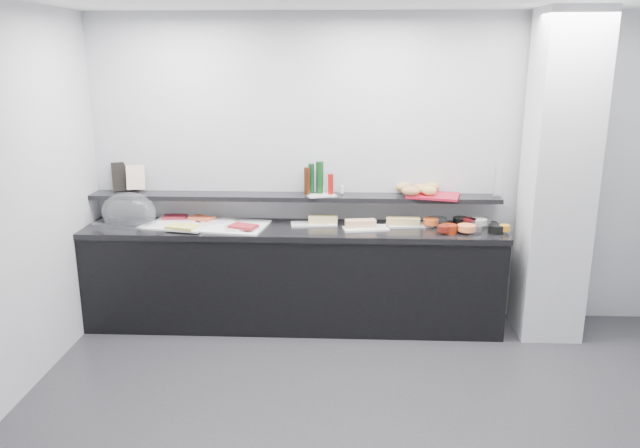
{
  "coord_description": "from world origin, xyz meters",
  "views": [
    {
      "loc": [
        -0.23,
        -3.47,
        2.33
      ],
      "look_at": [
        -0.45,
        1.45,
        1.0
      ],
      "focal_mm": 35.0,
      "sensor_mm": 36.0,
      "label": 1
    }
  ],
  "objects_px": {
    "framed_print": "(125,176)",
    "condiment_tray": "(321,195)",
    "bread_tray": "(433,195)",
    "sandwich_plate_mid": "(366,229)",
    "cloche_base": "(125,223)",
    "carafe": "(499,180)"
  },
  "relations": [
    {
      "from": "framed_print",
      "to": "cloche_base",
      "type": "bearing_deg",
      "value": -99.55
    },
    {
      "from": "framed_print",
      "to": "carafe",
      "type": "xyz_separation_m",
      "value": [
        3.31,
        -0.14,
        0.02
      ]
    },
    {
      "from": "cloche_base",
      "to": "carafe",
      "type": "relative_size",
      "value": 1.55
    },
    {
      "from": "framed_print",
      "to": "condiment_tray",
      "type": "height_order",
      "value": "framed_print"
    },
    {
      "from": "condiment_tray",
      "to": "bread_tray",
      "type": "xyz_separation_m",
      "value": [
        0.97,
        0.02,
        0.0
      ]
    },
    {
      "from": "sandwich_plate_mid",
      "to": "framed_print",
      "type": "distance_m",
      "value": 2.23
    },
    {
      "from": "cloche_base",
      "to": "carafe",
      "type": "xyz_separation_m",
      "value": [
        3.24,
        0.14,
        0.38
      ]
    },
    {
      "from": "sandwich_plate_mid",
      "to": "carafe",
      "type": "distance_m",
      "value": 1.22
    },
    {
      "from": "sandwich_plate_mid",
      "to": "bread_tray",
      "type": "bearing_deg",
      "value": 7.73
    },
    {
      "from": "sandwich_plate_mid",
      "to": "bread_tray",
      "type": "relative_size",
      "value": 0.87
    },
    {
      "from": "bread_tray",
      "to": "carafe",
      "type": "bearing_deg",
      "value": 13.67
    },
    {
      "from": "carafe",
      "to": "cloche_base",
      "type": "bearing_deg",
      "value": -177.53
    },
    {
      "from": "framed_print",
      "to": "carafe",
      "type": "distance_m",
      "value": 3.31
    },
    {
      "from": "cloche_base",
      "to": "carafe",
      "type": "distance_m",
      "value": 3.27
    },
    {
      "from": "bread_tray",
      "to": "framed_print",
      "type": "bearing_deg",
      "value": -168.74
    },
    {
      "from": "condiment_tray",
      "to": "sandwich_plate_mid",
      "type": "bearing_deg",
      "value": -44.64
    },
    {
      "from": "sandwich_plate_mid",
      "to": "carafe",
      "type": "relative_size",
      "value": 1.27
    },
    {
      "from": "sandwich_plate_mid",
      "to": "bread_tray",
      "type": "height_order",
      "value": "bread_tray"
    },
    {
      "from": "framed_print",
      "to": "bread_tray",
      "type": "xyz_separation_m",
      "value": [
        2.75,
        -0.13,
        -0.12
      ]
    },
    {
      "from": "framed_print",
      "to": "bread_tray",
      "type": "height_order",
      "value": "framed_print"
    },
    {
      "from": "cloche_base",
      "to": "framed_print",
      "type": "height_order",
      "value": "framed_print"
    },
    {
      "from": "bread_tray",
      "to": "carafe",
      "type": "height_order",
      "value": "carafe"
    }
  ]
}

